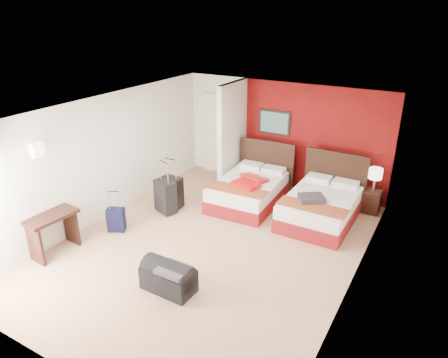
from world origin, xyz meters
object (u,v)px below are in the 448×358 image
Objects in this scene: duffel_bag at (168,278)px; bed_left at (248,192)px; table_lamp at (375,180)px; desk at (54,234)px; suitcase_charcoal at (165,198)px; suitcase_navy at (116,221)px; red_suitcase_open at (250,181)px; suitcase_black at (172,193)px; bed_right at (320,209)px; nightstand at (371,201)px.

bed_left is at bearing 96.60° from duffel_bag.
table_lamp reaches higher than desk.
suitcase_navy is at bearing -87.31° from suitcase_charcoal.
suitcase_charcoal reaches higher than red_suitcase_open.
suitcase_black is at bearing 126.80° from duffel_bag.
nightstand is at bearing 49.57° from bed_right.
red_suitcase_open is at bearing -155.63° from nightstand.
suitcase_charcoal reaches higher than bed_left.
red_suitcase_open is at bearing -47.63° from bed_left.
bed_right is 3.13m from suitcase_black.
red_suitcase_open is 1.56× the size of table_lamp.
suitcase_black reaches higher than bed_left.
bed_left is 1.81m from suitcase_charcoal.
red_suitcase_open is at bearing -155.67° from table_lamp.
red_suitcase_open reaches higher than nightstand.
bed_right is 2.76× the size of suitcase_black.
desk is (-2.38, -0.16, 0.16)m from duffel_bag.
suitcase_charcoal is at bearing -149.74° from table_lamp.
suitcase_navy is (-1.76, -2.25, -0.37)m from red_suitcase_open.
duffel_bag is (1.96, -0.93, -0.02)m from suitcase_navy.
suitcase_navy is at bearing -141.12° from nightstand.
table_lamp reaches higher than suitcase_charcoal.
duffel_bag is (-1.33, -3.29, -0.07)m from bed_right.
table_lamp is (2.44, 0.96, 0.47)m from bed_left.
bed_right reaches higher than duffel_bag.
bed_left is at bearing 148.42° from red_suitcase_open.
table_lamp reaches higher than duffel_bag.
nightstand is at bearing 27.76° from suitcase_black.
desk is (-3.70, -3.45, 0.09)m from bed_right.
nightstand is 0.56× the size of desk.
suitcase_navy is (-0.32, -1.37, -0.11)m from suitcase_black.
duffel_bag is at bearing -31.77° from suitcase_charcoal.
desk reaches higher than suitcase_charcoal.
table_lamp is 4.27m from suitcase_black.
bed_right is at bearing 69.41° from duffel_bag.
suitcase_black is 2.57m from desk.
table_lamp reaches higher than nightstand.
bed_left reaches higher than suitcase_navy.
bed_right is 2.07× the size of desk.
suitcase_charcoal is at bearing -149.70° from nightstand.
desk is at bearing -109.68° from red_suitcase_open.
nightstand is at bearing 49.32° from desk.
red_suitcase_open is at bearing 31.97° from suitcase_black.
suitcase_navy is at bearing 74.28° from desk.
table_lamp is 1.09× the size of suitcase_navy.
red_suitcase_open is 1.83m from suitcase_charcoal.
bed_left is 2.66× the size of suitcase_charcoal.
bed_right is at bearing 19.04° from suitcase_black.
bed_left is 2.05× the size of desk.
table_lamp is 4.37m from suitcase_charcoal.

